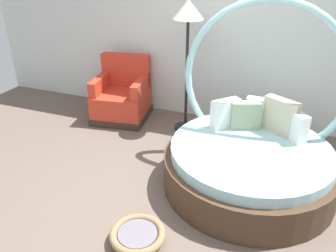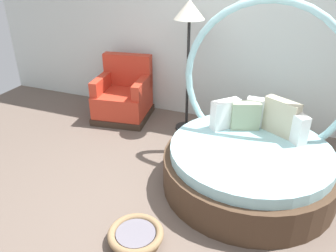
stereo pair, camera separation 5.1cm
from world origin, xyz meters
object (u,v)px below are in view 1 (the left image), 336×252
object	(u,v)px
floor_lamp	(188,23)
round_daybed	(251,153)
pet_basket	(138,236)
red_armchair	(122,97)

from	to	relation	value
floor_lamp	round_daybed	bearing A→B (deg)	-41.99
round_daybed	pet_basket	distance (m)	1.54
pet_basket	floor_lamp	world-z (taller)	floor_lamp
red_armchair	round_daybed	bearing A→B (deg)	-25.21
round_daybed	red_armchair	distance (m)	2.36
red_armchair	floor_lamp	xyz separation A→B (m)	(1.05, -0.03, 1.20)
round_daybed	red_armchair	size ratio (longest dim) A/B	2.10
round_daybed	floor_lamp	size ratio (longest dim) A/B	1.08
round_daybed	pet_basket	xyz separation A→B (m)	(-0.78, -1.30, -0.30)
round_daybed	red_armchair	world-z (taller)	round_daybed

